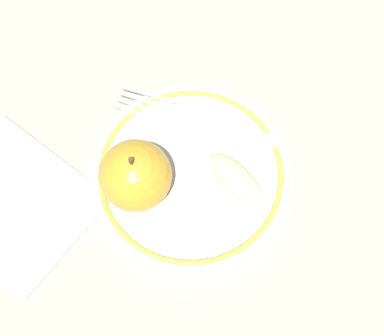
{
  "coord_description": "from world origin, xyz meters",
  "views": [
    {
      "loc": [
        0.1,
        0.17,
        0.54
      ],
      "look_at": [
        0.02,
        0.0,
        0.04
      ],
      "focal_mm": 50.0,
      "sensor_mm": 36.0,
      "label": 1
    }
  ],
  "objects_px": {
    "napkin_folded": "(14,202)",
    "apple_red_whole": "(135,176)",
    "plate": "(192,177)",
    "apple_slice_front": "(235,177)",
    "fork": "(203,121)"
  },
  "relations": [
    {
      "from": "plate",
      "to": "apple_slice_front",
      "type": "height_order",
      "value": "apple_slice_front"
    },
    {
      "from": "fork",
      "to": "napkin_folded",
      "type": "relative_size",
      "value": 0.92
    },
    {
      "from": "plate",
      "to": "apple_red_whole",
      "type": "bearing_deg",
      "value": -13.32
    },
    {
      "from": "plate",
      "to": "napkin_folded",
      "type": "xyz_separation_m",
      "value": [
        0.18,
        -0.06,
        -0.01
      ]
    },
    {
      "from": "apple_red_whole",
      "to": "napkin_folded",
      "type": "height_order",
      "value": "apple_red_whole"
    },
    {
      "from": "fork",
      "to": "apple_slice_front",
      "type": "bearing_deg",
      "value": 132.1
    },
    {
      "from": "plate",
      "to": "apple_red_whole",
      "type": "xyz_separation_m",
      "value": [
        0.05,
        -0.01,
        0.04
      ]
    },
    {
      "from": "apple_red_whole",
      "to": "napkin_folded",
      "type": "bearing_deg",
      "value": -22.31
    },
    {
      "from": "apple_red_whole",
      "to": "apple_slice_front",
      "type": "relative_size",
      "value": 1.19
    },
    {
      "from": "apple_slice_front",
      "to": "fork",
      "type": "xyz_separation_m",
      "value": [
        -0.0,
        -0.07,
        -0.01
      ]
    },
    {
      "from": "plate",
      "to": "apple_slice_front",
      "type": "distance_m",
      "value": 0.05
    },
    {
      "from": "napkin_folded",
      "to": "apple_red_whole",
      "type": "bearing_deg",
      "value": 157.69
    },
    {
      "from": "apple_red_whole",
      "to": "apple_slice_front",
      "type": "xyz_separation_m",
      "value": [
        -0.09,
        0.04,
        -0.02
      ]
    },
    {
      "from": "apple_slice_front",
      "to": "fork",
      "type": "height_order",
      "value": "apple_slice_front"
    },
    {
      "from": "fork",
      "to": "napkin_folded",
      "type": "bearing_deg",
      "value": 40.9
    }
  ]
}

